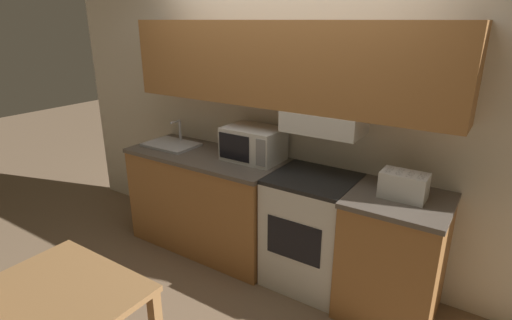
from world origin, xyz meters
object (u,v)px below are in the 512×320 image
Objects in this scene: stove_range at (311,230)px; dining_table at (61,312)px; sink_basin at (171,144)px; microwave at (253,144)px; toaster at (404,185)px.

dining_table is at bearing -109.40° from stove_range.
stove_range is 1.57m from sink_basin.
toaster is (1.29, -0.10, -0.05)m from microwave.
microwave reaches higher than sink_basin.
stove_range reaches higher than dining_table.
sink_basin is 0.58× the size of dining_table.
microwave is at bearing 175.74° from toaster.
toaster is 2.21m from dining_table.
toaster is (0.67, -0.01, 0.56)m from stove_range.
microwave is 1.56× the size of toaster.
sink_basin is 1.98m from dining_table.
sink_basin is at bearing -173.23° from microwave.
toaster is 0.64× the size of sink_basin.
dining_table is (0.88, -1.74, -0.34)m from sink_basin.
microwave is 0.58× the size of dining_table.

